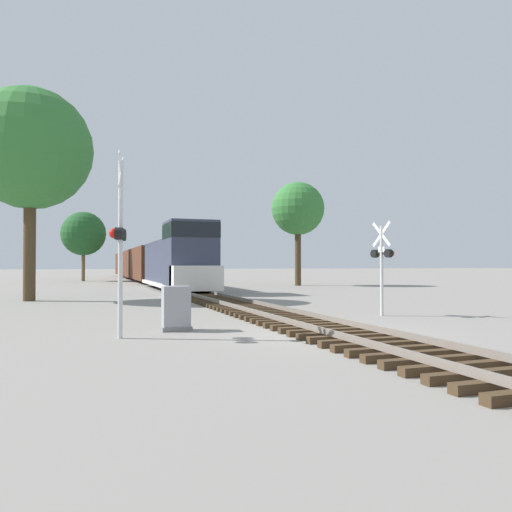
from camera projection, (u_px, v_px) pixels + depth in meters
ground_plane at (328, 333)px, 13.39m from camera, size 400.00×400.00×0.00m
rail_track_bed at (328, 328)px, 13.39m from camera, size 2.60×160.00×0.31m
freight_train at (144, 264)px, 54.59m from camera, size 2.99×57.26×4.52m
crossing_signal_near at (119, 236)px, 12.46m from camera, size 0.47×1.02×4.62m
crossing_signal_far at (382, 259)px, 17.97m from camera, size 0.47×1.02×3.40m
relay_cabinet at (176, 309)px, 13.90m from camera, size 0.82×0.57×1.24m
tree_far_right at (30, 149)px, 25.32m from camera, size 6.17×6.17×10.83m
tree_mid_background at (298, 209)px, 43.79m from camera, size 4.65×4.65×9.09m
tree_deep_background at (83, 234)px, 55.69m from camera, size 4.89×4.89×7.76m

